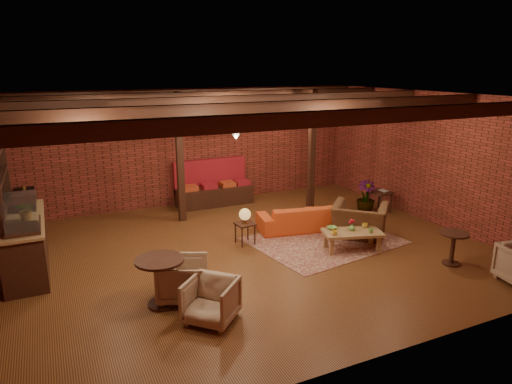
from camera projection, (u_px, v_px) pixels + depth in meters
name	position (u px, v px, depth m)	size (l,w,h in m)	color
floor	(245.00, 253.00, 9.55)	(10.00, 10.00, 0.00)	#3E1D0F
ceiling	(244.00, 98.00, 8.69)	(10.00, 8.00, 0.02)	black
wall_back	(187.00, 148.00, 12.62)	(10.00, 0.02, 3.20)	maroon
wall_front	(374.00, 249.00, 5.63)	(10.00, 0.02, 3.20)	maroon
wall_right	(432.00, 158.00, 11.15)	(0.02, 8.00, 3.20)	maroon
ceiling_beams	(244.00, 104.00, 8.73)	(9.80, 6.40, 0.22)	black
ceiling_pipe	(216.00, 109.00, 10.19)	(0.12, 0.12, 9.60)	black
post_left	(180.00, 158.00, 11.15)	(0.16, 0.16, 3.20)	black
post_right	(312.00, 152.00, 12.01)	(0.16, 0.16, 3.20)	black
service_counter	(23.00, 231.00, 8.55)	(0.80, 2.50, 1.60)	black
plant_counter	(27.00, 206.00, 8.65)	(0.35, 0.39, 0.30)	#337F33
banquette	(214.00, 187.00, 12.76)	(2.10, 0.70, 1.00)	maroon
service_sign	(218.00, 123.00, 11.87)	(0.86, 0.06, 0.30)	orange
ceiling_spotlights	(244.00, 115.00, 8.79)	(6.40, 4.40, 0.28)	black
rug	(324.00, 240.00, 10.22)	(3.09, 2.37, 0.01)	maroon
sofa	(302.00, 217.00, 10.85)	(2.07, 0.81, 0.61)	#C9461B
coffee_table	(352.00, 233.00, 9.61)	(1.35, 0.94, 0.67)	olive
side_table_lamp	(245.00, 217.00, 9.88)	(0.42, 0.42, 0.81)	black
round_table_left	(160.00, 274.00, 7.32)	(0.78, 0.78, 0.82)	black
armchair_a	(183.00, 277.00, 7.57)	(0.77, 0.72, 0.79)	beige
armchair_b	(211.00, 299.00, 6.92)	(0.72, 0.68, 0.75)	beige
armchair_right	(360.00, 215.00, 10.35)	(1.18, 0.76, 1.03)	brown
side_table_book	(380.00, 193.00, 12.07)	(0.59, 0.59, 0.60)	black
round_table_right	(453.00, 243.00, 8.89)	(0.57, 0.57, 0.66)	black
plant_tall	(368.00, 164.00, 11.77)	(1.49, 1.49, 2.66)	#4C7F4C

